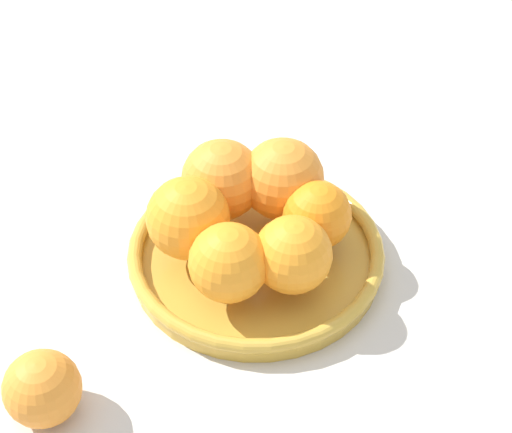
% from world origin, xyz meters
% --- Properties ---
extents(ground_plane, '(4.00, 4.00, 0.00)m').
position_xyz_m(ground_plane, '(0.00, 0.00, 0.00)').
color(ground_plane, beige).
extents(fruit_bowl, '(0.25, 0.25, 0.03)m').
position_xyz_m(fruit_bowl, '(0.00, 0.00, 0.01)').
color(fruit_bowl, gold).
rests_on(fruit_bowl, ground_plane).
extents(orange_pile, '(0.19, 0.19, 0.08)m').
position_xyz_m(orange_pile, '(-0.00, -0.01, 0.06)').
color(orange_pile, orange).
rests_on(orange_pile, fruit_bowl).
extents(stray_orange, '(0.06, 0.06, 0.06)m').
position_xyz_m(stray_orange, '(0.24, -0.03, 0.03)').
color(stray_orange, orange).
rests_on(stray_orange, ground_plane).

